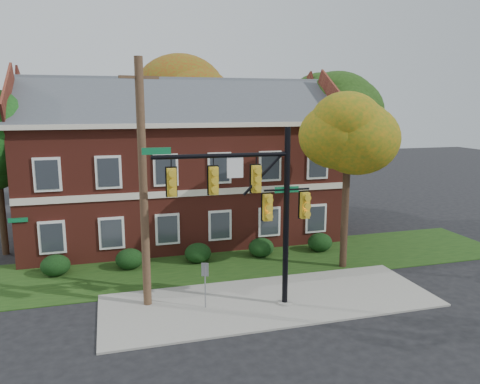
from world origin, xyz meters
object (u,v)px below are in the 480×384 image
object	(u,v)px
tree_far_rear	(181,96)
sign_post	(205,278)
traffic_signal	(255,199)
hedge_left	(130,259)
hedge_center	(198,253)
apartment_building	(180,158)
tree_right_rear	(342,105)
tree_near_right	(354,136)
utility_pole	(143,185)
hedge_right	(261,247)
hedge_far_right	(320,242)
hedge_far_left	(55,265)

from	to	relation	value
tree_far_rear	sign_post	xyz separation A→B (m)	(-2.13, -18.79, -7.50)
traffic_signal	hedge_left	bearing A→B (deg)	128.35
hedge_center	sign_post	size ratio (longest dim) A/B	0.71
apartment_building	tree_right_rear	bearing A→B (deg)	4.33
tree_near_right	hedge_center	bearing A→B (deg)	158.58
utility_pole	hedge_right	bearing A→B (deg)	22.50
tree_far_rear	traffic_signal	distance (m)	19.76
apartment_building	hedge_center	world-z (taller)	apartment_building
hedge_far_right	traffic_signal	xyz separation A→B (m)	(-5.88, -6.20, 4.04)
hedge_far_right	tree_near_right	xyz separation A→B (m)	(0.22, -2.83, 6.14)
sign_post	hedge_far_left	bearing A→B (deg)	158.71
tree_right_rear	traffic_signal	distance (m)	16.38
hedge_far_left	tree_near_right	size ratio (longest dim) A/B	0.16
hedge_right	traffic_signal	xyz separation A→B (m)	(-2.38, -6.20, 4.04)
tree_far_rear	utility_pole	bearing A→B (deg)	-103.76
tree_near_right	utility_pole	world-z (taller)	utility_pole
tree_right_rear	traffic_signal	xyz separation A→B (m)	(-10.20, -12.31, -3.56)
apartment_building	hedge_far_right	xyz separation A→B (m)	(7.00, -5.25, -4.46)
hedge_far_left	tree_far_rear	bearing A→B (deg)	57.50
sign_post	tree_far_rear	bearing A→B (deg)	104.79
hedge_far_left	utility_pole	world-z (taller)	utility_pole
hedge_far_left	utility_pole	bearing A→B (deg)	-49.70
traffic_signal	sign_post	bearing A→B (deg)	167.00
apartment_building	hedge_far_right	distance (m)	9.82
tree_far_rear	traffic_signal	xyz separation A→B (m)	(-0.22, -19.29, -4.28)
traffic_signal	sign_post	xyz separation A→B (m)	(-1.91, 0.50, -3.22)
hedge_right	traffic_signal	bearing A→B (deg)	-111.01
hedge_center	hedge_right	distance (m)	3.50
tree_right_rear	hedge_far_left	bearing A→B (deg)	-161.55
tree_right_rear	tree_far_rear	xyz separation A→B (m)	(-9.97, 6.98, 0.72)
hedge_far_right	tree_right_rear	xyz separation A→B (m)	(4.31, 6.11, 7.60)
hedge_right	utility_pole	world-z (taller)	utility_pole
tree_near_right	tree_far_rear	distance (m)	17.12
tree_far_rear	hedge_center	bearing A→B (deg)	-95.85
traffic_signal	tree_near_right	bearing A→B (deg)	30.52
sign_post	hedge_right	bearing A→B (deg)	74.30
hedge_center	tree_far_rear	size ratio (longest dim) A/B	0.12
apartment_building	hedge_far_right	world-z (taller)	apartment_building
tree_near_right	hedge_far_left	bearing A→B (deg)	168.73
tree_far_rear	tree_near_right	bearing A→B (deg)	-69.73
hedge_left	hedge_right	xyz separation A→B (m)	(7.00, 0.00, 0.00)
utility_pole	sign_post	bearing A→B (deg)	-37.49
apartment_building	utility_pole	xyz separation A→B (m)	(-3.01, -9.95, 0.07)
hedge_center	tree_right_rear	xyz separation A→B (m)	(11.31, 6.11, 7.60)
hedge_left	sign_post	size ratio (longest dim) A/B	0.71
utility_pole	sign_post	world-z (taller)	utility_pole
utility_pole	hedge_center	bearing A→B (deg)	44.02
hedge_far_right	tree_far_rear	size ratio (longest dim) A/B	0.12
sign_post	tree_right_rear	bearing A→B (deg)	65.55
hedge_right	utility_pole	distance (m)	9.23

